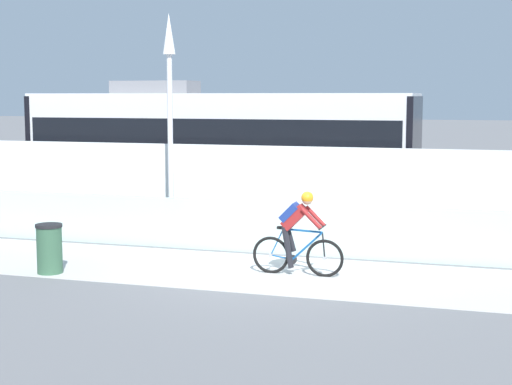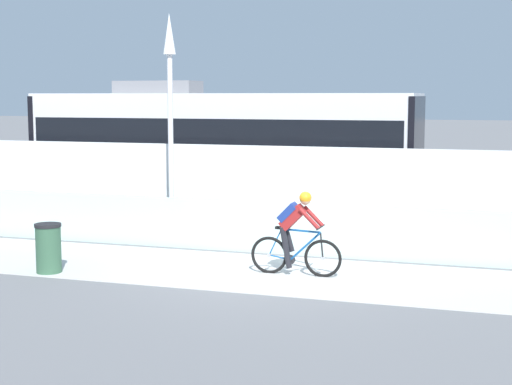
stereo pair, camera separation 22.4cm
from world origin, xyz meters
The scene contains 10 objects.
ground_plane centered at (0.00, 0.00, 0.00)m, with size 200.00×200.00×0.00m, color slate.
bike_path_deck centered at (0.00, 0.00, 0.01)m, with size 32.00×3.20×0.01m, color beige.
glass_parapet centered at (0.00, 1.85, 0.56)m, with size 32.00×0.05×1.13m, color #ADC6C1.
concrete_barrier_wall centered at (0.00, 3.65, 1.10)m, with size 32.00×0.36×2.20m, color silver.
tram_rail_near centered at (0.00, 6.13, 0.00)m, with size 32.00×0.08×0.01m, color #595654.
tram_rail_far centered at (0.00, 7.57, 0.00)m, with size 32.00×0.08×0.01m, color #595654.
tram centered at (-3.54, 6.85, 1.89)m, with size 11.06×2.54×3.81m.
cyclist_on_bike centered at (0.47, 0.00, 0.80)m, with size 1.77×0.58×1.61m.
lamp_post_antenna centered at (-3.02, 2.15, 3.29)m, with size 0.28×0.28×5.20m.
trash_bin centered at (-4.08, -1.25, 0.48)m, with size 0.51×0.51×0.96m.
Camera 1 is at (4.02, -14.14, 3.38)m, focal length 55.02 mm.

